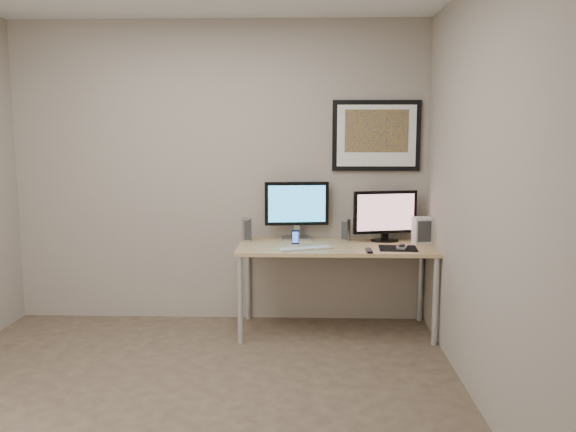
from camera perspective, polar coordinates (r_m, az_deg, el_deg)
name	(u,v)px	position (r m, az deg, el deg)	size (l,w,h in m)	color
floor	(184,400)	(4.02, -9.68, -16.60)	(3.60, 3.60, 0.00)	#4B3A2F
room	(192,134)	(4.10, -8.97, 7.60)	(3.60, 3.60, 3.60)	white
desk	(336,253)	(5.03, 4.50, -3.48)	(1.60, 0.70, 0.73)	tan
framed_art	(376,136)	(5.29, 8.26, 7.46)	(0.75, 0.04, 0.60)	black
monitor_large	(297,208)	(5.22, 0.82, 0.77)	(0.55, 0.20, 0.50)	#ADACB1
monitor_tv	(385,215)	(5.20, 9.08, 0.13)	(0.55, 0.18, 0.43)	black
speaker_left	(247,229)	(5.19, -3.87, -1.26)	(0.08, 0.08, 0.20)	#ADACB1
speaker_right	(346,230)	(5.23, 5.46, -1.31)	(0.07, 0.07, 0.18)	#ADACB1
phone_dock	(295,238)	(4.96, 0.69, -2.08)	(0.06, 0.06, 0.13)	black
keyboard	(305,248)	(4.84, 1.61, -3.05)	(0.43, 0.12, 0.02)	#BABBBF
mousepad	(398,248)	(4.95, 10.25, -2.99)	(0.30, 0.27, 0.00)	black
mouse	(402,246)	(4.93, 10.59, -2.79)	(0.06, 0.11, 0.04)	black
remote	(369,250)	(4.78, 7.60, -3.20)	(0.04, 0.16, 0.02)	black
fan_unit	(422,230)	(5.18, 12.42, -1.32)	(0.15, 0.11, 0.22)	silver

